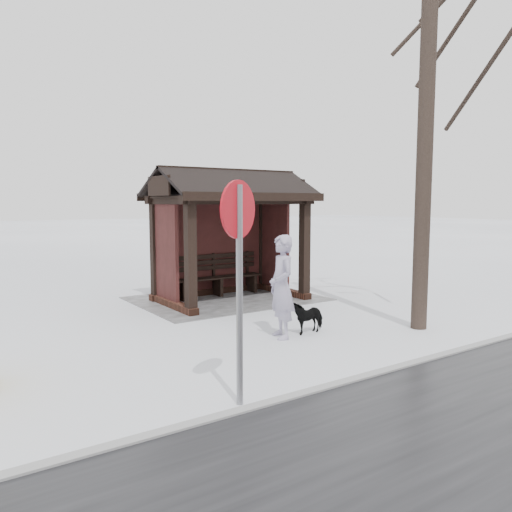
{
  "coord_description": "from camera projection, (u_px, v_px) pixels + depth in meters",
  "views": [
    {
      "loc": [
        6.04,
        9.97,
        2.31
      ],
      "look_at": [
        -0.18,
        0.8,
        1.12
      ],
      "focal_mm": 35.0,
      "sensor_mm": 36.0,
      "label": 1
    }
  ],
  "objects": [
    {
      "name": "dog",
      "position": [
        306.0,
        316.0,
        8.88
      ],
      "size": [
        0.71,
        0.37,
        0.58
      ],
      "primitive_type": "imported",
      "rotation": [
        0.0,
        0.0,
        1.67
      ],
      "color": "black",
      "rests_on": "ground"
    },
    {
      "name": "ground",
      "position": [
        231.0,
        300.0,
        11.82
      ],
      "size": [
        120.0,
        120.0,
        0.0
      ],
      "primitive_type": "plane",
      "color": "white",
      "rests_on": "ground"
    },
    {
      "name": "pedestrian",
      "position": [
        282.0,
        287.0,
        8.47
      ],
      "size": [
        0.58,
        0.73,
        1.77
      ],
      "primitive_type": "imported",
      "rotation": [
        0.0,
        0.0,
        1.31
      ],
      "color": "#A098B2",
      "rests_on": "ground"
    },
    {
      "name": "kerb",
      "position": [
        426.0,
        360.0,
        7.3
      ],
      "size": [
        120.0,
        0.15,
        0.06
      ],
      "primitive_type": "cube",
      "color": "gray",
      "rests_on": "ground"
    },
    {
      "name": "trampled_patch",
      "position": [
        227.0,
        299.0,
        11.99
      ],
      "size": [
        4.2,
        3.2,
        0.02
      ],
      "primitive_type": "cube",
      "color": "gray",
      "rests_on": "ground"
    },
    {
      "name": "bus_shelter",
      "position": [
        227.0,
        209.0,
        11.72
      ],
      "size": [
        3.6,
        2.4,
        3.09
      ],
      "color": "#371D14",
      "rests_on": "ground"
    },
    {
      "name": "road_sign",
      "position": [
        239.0,
        246.0,
        5.55
      ],
      "size": [
        0.61,
        0.29,
        2.56
      ],
      "rotation": [
        0.0,
        0.0,
        0.42
      ],
      "color": "gray",
      "rests_on": "ground"
    }
  ]
}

